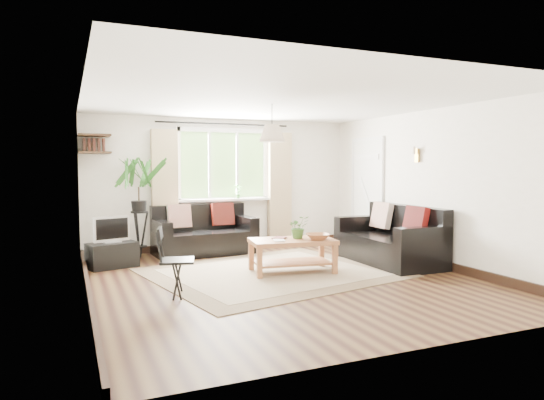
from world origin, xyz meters
name	(u,v)px	position (x,y,z in m)	size (l,w,h in m)	color
floor	(283,279)	(0.00, 0.00, 0.00)	(5.50, 5.50, 0.00)	black
ceiling	(284,100)	(0.00, 0.00, 2.40)	(5.50, 5.50, 0.00)	white
wall_back	(223,184)	(0.00, 2.75, 1.20)	(5.00, 0.02, 2.40)	silver
wall_front	(422,206)	(0.00, -2.75, 1.20)	(5.00, 0.02, 2.40)	silver
wall_left	(84,195)	(-2.50, 0.00, 1.20)	(0.02, 5.50, 2.40)	silver
wall_right	(431,188)	(2.50, 0.00, 1.20)	(0.02, 5.50, 2.40)	silver
rug	(272,272)	(0.00, 0.40, 0.01)	(3.23, 2.77, 0.02)	beige
window	(223,165)	(0.00, 2.71, 1.55)	(2.50, 0.16, 2.16)	white
door	(367,195)	(2.47, 1.70, 1.00)	(0.06, 0.96, 2.06)	silver
corner_shelf	(94,144)	(-2.25, 2.50, 1.89)	(0.50, 0.50, 0.34)	black
pendant_lamp	(272,129)	(0.00, 0.40, 2.05)	(0.36, 0.36, 0.54)	beige
wall_sconce	(416,153)	(2.43, 0.30, 1.74)	(0.12, 0.12, 0.28)	beige
sofa_back	(205,231)	(-0.49, 2.26, 0.40)	(1.71, 0.86, 0.81)	black
sofa_right	(388,236)	(1.98, 0.37, 0.43)	(0.91, 1.83, 0.86)	black
coffee_table	(292,256)	(0.28, 0.31, 0.24)	(1.19, 0.65, 0.49)	brown
table_plant	(298,227)	(0.39, 0.34, 0.65)	(0.30, 0.26, 0.33)	#325B24
bowl	(318,236)	(0.60, 0.15, 0.53)	(0.33, 0.33, 0.08)	brown
book_a	(274,240)	(-0.04, 0.25, 0.49)	(0.15, 0.20, 0.02)	white
book_b	(274,238)	(0.06, 0.47, 0.50)	(0.17, 0.23, 0.02)	#552422
tv_stand	(112,255)	(-2.08, 1.69, 0.19)	(0.71, 0.40, 0.38)	black
tv	(112,229)	(-2.08, 1.69, 0.59)	(0.54, 0.18, 0.42)	#A5A5AA
palm_stand	(139,208)	(-1.58, 2.36, 0.84)	(0.65, 0.65, 1.68)	black
folding_chair	(177,262)	(-1.50, -0.31, 0.41)	(0.42, 0.42, 0.82)	black
sill_plant	(238,191)	(0.25, 2.63, 1.06)	(0.14, 0.10, 0.27)	#2D6023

